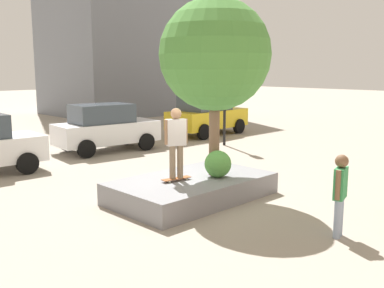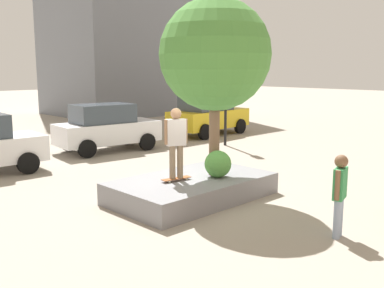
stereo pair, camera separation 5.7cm
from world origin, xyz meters
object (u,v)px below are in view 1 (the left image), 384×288
(police_car, at_px, (106,127))
(traffic_light_corner, at_px, (225,72))
(skateboarder, at_px, (176,138))
(bystander_watching, at_px, (340,190))
(skateboard, at_px, (176,179))
(plaza_tree, at_px, (215,55))
(planter_ledge, at_px, (192,188))
(taxi_cab, at_px, (207,114))

(police_car, bearing_deg, traffic_light_corner, -29.09)
(skateboarder, height_order, traffic_light_corner, traffic_light_corner)
(skateboarder, distance_m, police_car, 7.87)
(bystander_watching, bearing_deg, skateboarder, 100.49)
(skateboard, bearing_deg, police_car, 69.37)
(skateboarder, bearing_deg, bystander_watching, -79.51)
(plaza_tree, bearing_deg, skateboarder, 169.54)
(planter_ledge, bearing_deg, taxi_cab, 41.64)
(planter_ledge, distance_m, police_car, 7.76)
(plaza_tree, relative_size, bystander_watching, 2.71)
(planter_ledge, relative_size, taxi_cab, 0.92)
(skateboarder, relative_size, traffic_light_corner, 0.37)
(planter_ledge, height_order, plaza_tree, plaza_tree)
(planter_ledge, height_order, skateboard, skateboard)
(plaza_tree, bearing_deg, police_car, 78.13)
(police_car, bearing_deg, planter_ledge, -106.96)
(plaza_tree, distance_m, skateboard, 3.34)
(skateboarder, relative_size, taxi_cab, 0.39)
(police_car, distance_m, bystander_watching, 11.57)
(skateboarder, xyz_separation_m, police_car, (2.76, 7.34, -0.68))
(plaza_tree, height_order, taxi_cab, plaza_tree)
(plaza_tree, height_order, bystander_watching, plaza_tree)
(plaza_tree, xyz_separation_m, traffic_light_corner, (6.13, 5.03, -0.50))
(taxi_cab, bearing_deg, bystander_watching, -125.58)
(bystander_watching, bearing_deg, skateboard, 100.49)
(plaza_tree, relative_size, police_car, 1.06)
(taxi_cab, distance_m, traffic_light_corner, 3.90)
(traffic_light_corner, bearing_deg, taxi_cab, 57.48)
(skateboard, xyz_separation_m, traffic_light_corner, (7.31, 4.81, 2.62))
(taxi_cab, xyz_separation_m, bystander_watching, (-8.30, -11.60, -0.07))
(skateboard, relative_size, skateboarder, 0.46)
(skateboarder, relative_size, police_car, 0.41)
(plaza_tree, distance_m, taxi_cab, 11.37)
(bystander_watching, bearing_deg, planter_ledge, 93.46)
(skateboard, bearing_deg, bystander_watching, -79.51)
(skateboard, height_order, police_car, police_car)
(plaza_tree, xyz_separation_m, skateboard, (-1.17, 0.22, -3.11))
(taxi_cab, bearing_deg, traffic_light_corner, -122.52)
(plaza_tree, xyz_separation_m, police_car, (1.59, 7.55, -2.74))
(planter_ledge, distance_m, traffic_light_corner, 8.86)
(planter_ledge, bearing_deg, plaza_tree, -14.08)
(plaza_tree, bearing_deg, skateboard, 169.54)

